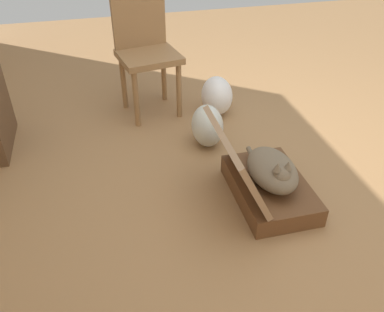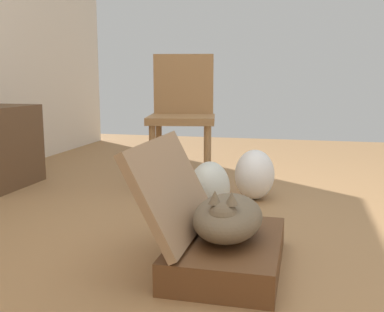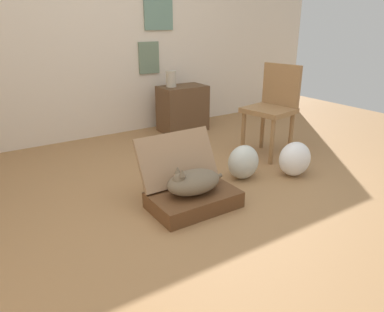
{
  "view_description": "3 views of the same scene",
  "coord_description": "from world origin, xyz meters",
  "px_view_note": "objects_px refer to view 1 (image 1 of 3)",
  "views": [
    {
      "loc": [
        -2.1,
        0.97,
        1.72
      ],
      "look_at": [
        -0.34,
        0.53,
        0.44
      ],
      "focal_mm": 38.18,
      "sensor_mm": 36.0,
      "label": 1
    },
    {
      "loc": [
        -2.1,
        -0.27,
        0.78
      ],
      "look_at": [
        -0.06,
        0.23,
        0.42
      ],
      "focal_mm": 43.13,
      "sensor_mm": 36.0,
      "label": 2
    },
    {
      "loc": [
        -1.68,
        -2.08,
        1.37
      ],
      "look_at": [
        -0.18,
        0.23,
        0.34
      ],
      "focal_mm": 33.95,
      "sensor_mm": 36.0,
      "label": 3
    }
  ],
  "objects_px": {
    "plastic_bag_white": "(207,126)",
    "chair": "(146,49)",
    "cat": "(273,170)",
    "plastic_bag_clear": "(217,96)",
    "suitcase_base": "(269,189)"
  },
  "relations": [
    {
      "from": "suitcase_base",
      "to": "chair",
      "type": "xyz_separation_m",
      "value": [
        1.35,
        0.55,
        0.47
      ]
    },
    {
      "from": "cat",
      "to": "plastic_bag_clear",
      "type": "distance_m",
      "value": 1.14
    },
    {
      "from": "suitcase_base",
      "to": "plastic_bag_white",
      "type": "relative_size",
      "value": 2.12
    },
    {
      "from": "plastic_bag_clear",
      "to": "chair",
      "type": "distance_m",
      "value": 0.69
    },
    {
      "from": "suitcase_base",
      "to": "plastic_bag_clear",
      "type": "distance_m",
      "value": 1.13
    },
    {
      "from": "cat",
      "to": "plastic_bag_white",
      "type": "bearing_deg",
      "value": 17.37
    },
    {
      "from": "cat",
      "to": "plastic_bag_clear",
      "type": "xyz_separation_m",
      "value": [
        1.14,
        0.01,
        -0.06
      ]
    },
    {
      "from": "plastic_bag_white",
      "to": "chair",
      "type": "xyz_separation_m",
      "value": [
        0.66,
        0.33,
        0.38
      ]
    },
    {
      "from": "cat",
      "to": "chair",
      "type": "distance_m",
      "value": 1.5
    },
    {
      "from": "suitcase_base",
      "to": "plastic_bag_white",
      "type": "xyz_separation_m",
      "value": [
        0.68,
        0.22,
        0.09
      ]
    },
    {
      "from": "plastic_bag_white",
      "to": "plastic_bag_clear",
      "type": "distance_m",
      "value": 0.49
    },
    {
      "from": "plastic_bag_white",
      "to": "chair",
      "type": "relative_size",
      "value": 0.33
    },
    {
      "from": "plastic_bag_clear",
      "to": "suitcase_base",
      "type": "bearing_deg",
      "value": -179.53
    },
    {
      "from": "cat",
      "to": "chair",
      "type": "relative_size",
      "value": 0.55
    },
    {
      "from": "cat",
      "to": "suitcase_base",
      "type": "bearing_deg",
      "value": -2.59
    }
  ]
}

